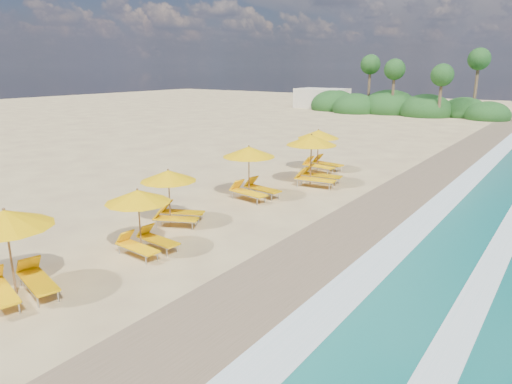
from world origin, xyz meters
The scene contains 11 objects.
ground centered at (0.00, 0.00, 0.00)m, with size 160.00×160.00×0.00m, color #D5BC7D.
wet_sand centered at (4.00, 0.00, 0.01)m, with size 4.00×160.00×0.01m, color #8C7153.
surf_foam centered at (6.70, 0.00, 0.03)m, with size 4.00×160.00×0.01m.
station_0 centered at (-1.61, -8.84, 1.38)m, with size 3.04×2.93×2.47m.
station_1 centered at (-1.19, -4.76, 1.22)m, with size 2.44×2.28×2.18m.
station_2 centered at (-2.44, -2.11, 1.24)m, with size 2.91×2.91×2.21m.
station_3 centered at (-2.08, 2.61, 1.40)m, with size 2.93×2.78×2.50m.
station_4 centered at (-0.90, 6.52, 1.50)m, with size 3.12×2.95×2.67m.
station_5 centered at (-2.19, 9.65, 1.39)m, with size 2.87×2.71×2.48m.
treeline centered at (-9.94, 45.51, 1.00)m, with size 25.80×8.80×9.74m.
beach_building centered at (-22.00, 48.00, 1.40)m, with size 7.00×5.00×2.80m, color beige.
Camera 1 is at (10.12, -14.30, 6.00)m, focal length 32.33 mm.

